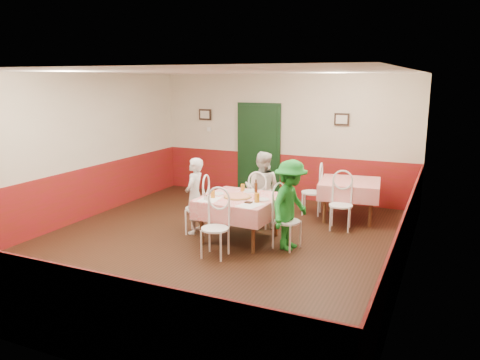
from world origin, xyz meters
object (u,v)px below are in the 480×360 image
at_px(chair_far, 261,203).
at_px(chair_near, 215,229).
at_px(chair_left, 197,208).
at_px(beer_bottle, 256,187).
at_px(glass_c, 243,188).
at_px(chair_second_b, 341,206).
at_px(glass_b, 257,198).
at_px(diner_right, 290,205).
at_px(diner_far, 262,189).
at_px(wallet, 248,202).
at_px(chair_second_a, 312,192).
at_px(chair_right, 287,221).
at_px(diner_left, 195,196).
at_px(glass_a, 213,194).
at_px(second_table, 349,200).
at_px(pizza, 238,197).
at_px(main_table, 240,219).

distance_m(chair_far, chair_near, 1.70).
height_order(chair_left, beer_bottle, beer_bottle).
bearing_deg(glass_c, chair_far, 70.93).
bearing_deg(chair_second_b, chair_left, -158.59).
relative_size(glass_b, diner_right, 0.10).
distance_m(glass_b, diner_far, 1.17).
height_order(glass_b, beer_bottle, beer_bottle).
bearing_deg(chair_far, diner_right, 134.76).
bearing_deg(wallet, beer_bottle, 105.87).
distance_m(chair_second_a, chair_second_b, 1.06).
bearing_deg(chair_second_b, diner_right, -118.98).
bearing_deg(chair_right, diner_left, 100.91).
relative_size(glass_a, wallet, 1.21).
bearing_deg(diner_far, beer_bottle, 94.87).
height_order(chair_far, diner_far, diner_far).
distance_m(chair_second_b, wallet, 1.98).
bearing_deg(second_table, pizza, -124.81).
bearing_deg(main_table, chair_far, 87.40).
bearing_deg(chair_left, glass_a, 47.58).
xyz_separation_m(chair_left, glass_b, (1.24, -0.25, 0.39)).
distance_m(pizza, glass_a, 0.42).
height_order(beer_bottle, diner_right, diner_right).
bearing_deg(chair_near, diner_far, 82.87).
bearing_deg(glass_c, glass_b, -49.23).
xyz_separation_m(chair_left, chair_near, (0.81, -0.89, 0.00)).
bearing_deg(chair_right, diner_far, 54.28).
height_order(glass_a, glass_b, glass_b).
xyz_separation_m(main_table, glass_a, (-0.38, -0.25, 0.45)).
xyz_separation_m(chair_second_b, wallet, (-1.14, -1.58, 0.32)).
relative_size(chair_second_b, beer_bottle, 4.37).
bearing_deg(diner_left, beer_bottle, 103.11).
relative_size(chair_far, chair_second_b, 1.00).
bearing_deg(diner_left, diner_far, 125.61).
relative_size(chair_far, beer_bottle, 4.37).
distance_m(chair_second_a, diner_far, 1.32).
distance_m(chair_far, pizza, 0.96).
height_order(second_table, glass_c, glass_c).
distance_m(chair_second_a, glass_b, 2.29).
bearing_deg(glass_b, pizza, 158.76).
height_order(chair_right, glass_a, chair_right).
relative_size(chair_left, chair_right, 1.00).
bearing_deg(diner_far, chair_second_b, -168.78).
bearing_deg(diner_right, chair_left, 96.84).
xyz_separation_m(chair_right, glass_c, (-0.97, 0.42, 0.37)).
bearing_deg(wallet, diner_far, 104.13).
xyz_separation_m(chair_left, glass_c, (0.73, 0.35, 0.37)).
relative_size(glass_a, glass_c, 1.03).
bearing_deg(second_table, diner_left, -139.49).
bearing_deg(diner_left, main_table, 80.61).
xyz_separation_m(chair_near, pizza, (0.02, 0.80, 0.32)).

